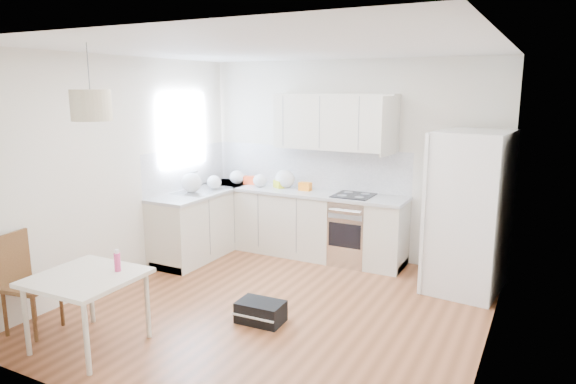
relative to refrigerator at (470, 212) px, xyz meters
The scene contains 29 objects.
floor 2.48m from the refrigerator, 138.39° to the right, with size 4.20×4.20×0.00m, color brown.
ceiling 2.90m from the refrigerator, 138.39° to the right, with size 4.20×4.20×0.00m, color white.
wall_back 1.86m from the refrigerator, 161.54° to the left, with size 4.20×4.20×0.00m, color silver.
wall_left 4.13m from the refrigerator, 158.21° to the right, with size 4.20×4.20×0.00m, color silver.
wall_right 1.63m from the refrigerator, 75.97° to the right, with size 4.20×4.20×0.00m, color silver.
window_glassblock 3.91m from the refrigerator, behind, with size 0.02×1.00×1.00m, color #BFE0F9.
cabinets_back 2.39m from the refrigerator, behind, with size 3.00×0.60×0.88m, color beige.
cabinets_left 3.57m from the refrigerator, behind, with size 0.60×1.80×0.88m, color beige.
counter_back 2.33m from the refrigerator, behind, with size 3.02×0.64×0.04m, color #B9BCBF.
counter_left 3.53m from the refrigerator, behind, with size 0.64×1.82×0.04m, color #B9BCBF.
backsplash_back 2.40m from the refrigerator, 166.24° to the left, with size 3.00×0.01×0.58m, color white.
backsplash_left 3.84m from the refrigerator, behind, with size 0.01×1.80×0.58m, color white.
upper_cabinets 2.13m from the refrigerator, 167.52° to the left, with size 1.70×0.32×0.75m, color beige.
range_oven 1.62m from the refrigerator, 169.79° to the left, with size 0.50×0.61×0.88m, color silver, non-canonical shape.
sink 3.54m from the refrigerator, behind, with size 0.50×0.80×0.16m, color silver, non-canonical shape.
refrigerator is the anchor object (origin of this frame).
dining_table 4.15m from the refrigerator, 133.19° to the right, with size 0.88×0.88×0.68m.
dining_chair 4.70m from the refrigerator, 139.31° to the right, with size 0.41×0.41×0.97m, color #492916, non-canonical shape.
drink_bottle 3.86m from the refrigerator, 133.48° to the right, with size 0.06×0.06×0.20m, color #DE3D7F.
gym_bag 2.66m from the refrigerator, 132.18° to the right, with size 0.46×0.30×0.21m, color black.
pendant_lamp 4.18m from the refrigerator, 134.16° to the right, with size 0.34×0.34×0.27m, color #C3B796.
grocery_bag_a 3.37m from the refrigerator, behind, with size 0.22×0.19×0.20m, color silver.
grocery_bag_b 2.94m from the refrigerator, behind, with size 0.21×0.18×0.19m, color silver.
grocery_bag_c 2.62m from the refrigerator, behind, with size 0.29×0.25×0.26m, color silver.
grocery_bag_d 3.45m from the refrigerator, behind, with size 0.21×0.18×0.19m, color silver.
grocery_bag_e 3.61m from the refrigerator, behind, with size 0.29×0.25×0.27m, color silver.
snack_orange 2.26m from the refrigerator, behind, with size 0.17×0.10×0.11m, color orange.
snack_yellow 2.68m from the refrigerator, behind, with size 0.16×0.10×0.11m, color yellow.
snack_red 3.20m from the refrigerator, behind, with size 0.18×0.11×0.12m, color #E3421C.
Camera 1 is at (2.49, -4.50, 2.33)m, focal length 32.00 mm.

